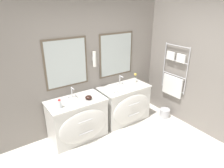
# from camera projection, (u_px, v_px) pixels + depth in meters

# --- Properties ---
(wall_back) EXTENTS (5.10, 0.15, 2.60)m
(wall_back) POSITION_uv_depth(u_px,v_px,m) (87.00, 66.00, 4.02)
(wall_back) COLOR gray
(wall_back) RESTS_ON ground_plane
(wall_right) EXTENTS (0.13, 3.65, 2.60)m
(wall_right) POSITION_uv_depth(u_px,v_px,m) (184.00, 64.00, 4.20)
(wall_right) COLOR gray
(wall_right) RESTS_ON ground_plane
(vanity_left) EXTENTS (1.09, 0.67, 0.81)m
(vanity_left) POSITION_uv_depth(u_px,v_px,m) (78.00, 120.00, 3.84)
(vanity_left) COLOR silver
(vanity_left) RESTS_ON ground_plane
(vanity_right) EXTENTS (1.09, 0.67, 0.81)m
(vanity_right) POSITION_uv_depth(u_px,v_px,m) (125.00, 104.00, 4.44)
(vanity_right) COLOR silver
(vanity_right) RESTS_ON ground_plane
(faucet_left) EXTENTS (0.17, 0.13, 0.22)m
(faucet_left) POSITION_uv_depth(u_px,v_px,m) (72.00, 93.00, 3.79)
(faucet_left) COLOR silver
(faucet_left) RESTS_ON vanity_left
(faucet_right) EXTENTS (0.17, 0.13, 0.22)m
(faucet_right) POSITION_uv_depth(u_px,v_px,m) (120.00, 80.00, 4.39)
(faucet_right) COLOR silver
(faucet_right) RESTS_ON vanity_right
(toiletry_bottle) EXTENTS (0.07, 0.07, 0.16)m
(toiletry_bottle) POSITION_uv_depth(u_px,v_px,m) (60.00, 104.00, 3.44)
(toiletry_bottle) COLOR silver
(toiletry_bottle) RESTS_ON vanity_left
(amenity_bowl) EXTENTS (0.13, 0.13, 0.08)m
(amenity_bowl) POSITION_uv_depth(u_px,v_px,m) (89.00, 97.00, 3.75)
(amenity_bowl) COLOR black
(amenity_bowl) RESTS_ON vanity_left
(flower_vase) EXTENTS (0.07, 0.07, 0.22)m
(flower_vase) POSITION_uv_depth(u_px,v_px,m) (135.00, 78.00, 4.52)
(flower_vase) COLOR silver
(flower_vase) RESTS_ON vanity_right
(soap_dish) EXTENTS (0.09, 0.07, 0.04)m
(soap_dish) POSITION_uv_depth(u_px,v_px,m) (117.00, 92.00, 4.03)
(soap_dish) COLOR white
(soap_dish) RESTS_ON vanity_right
(waste_bin) EXTENTS (0.23, 0.23, 0.20)m
(waste_bin) POSITION_uv_depth(u_px,v_px,m) (165.00, 113.00, 4.66)
(waste_bin) COLOR #B7B7BC
(waste_bin) RESTS_ON ground_plane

